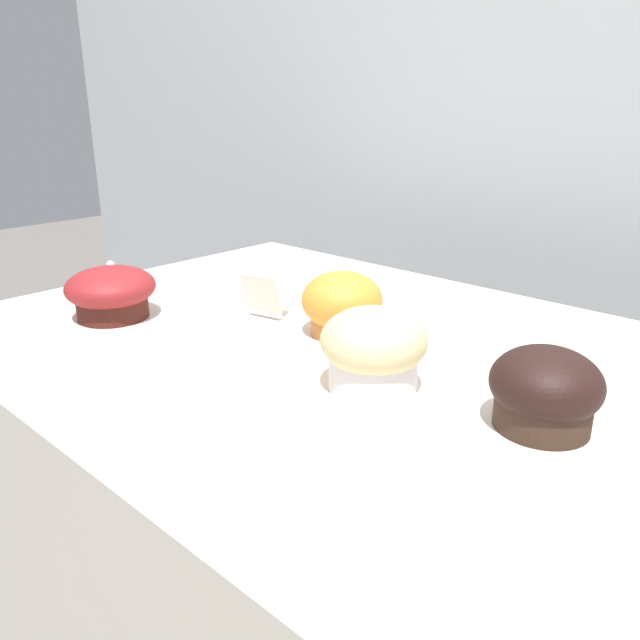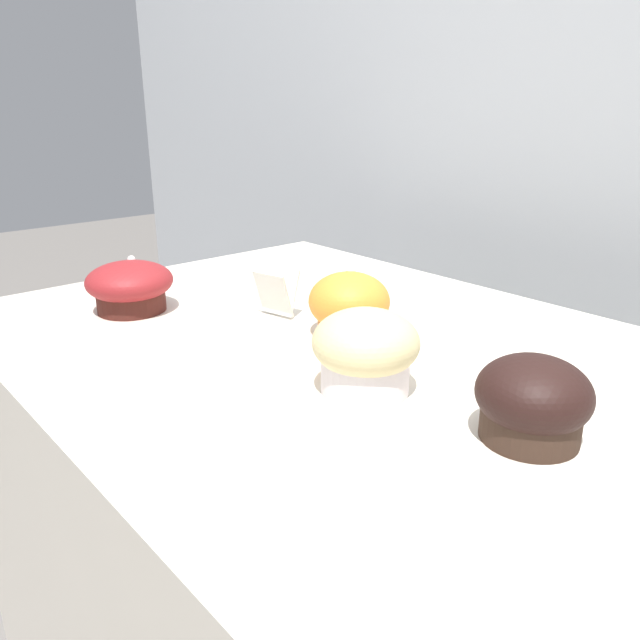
% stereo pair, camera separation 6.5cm
% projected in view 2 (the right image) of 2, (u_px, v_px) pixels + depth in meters
% --- Properties ---
extents(wall_back, '(3.20, 0.10, 1.80)m').
position_uv_depth(wall_back, '(619.00, 287.00, 1.06)').
color(wall_back, '#B2B7BC').
rests_on(wall_back, ground).
extents(muffin_front_center, '(0.10, 0.10, 0.08)m').
position_uv_depth(muffin_front_center, '(366.00, 351.00, 0.58)').
color(muffin_front_center, white).
rests_on(muffin_front_center, display_counter).
extents(muffin_back_left, '(0.11, 0.11, 0.07)m').
position_uv_depth(muffin_back_left, '(130.00, 286.00, 0.81)').
color(muffin_back_left, '#451C16').
rests_on(muffin_back_left, display_counter).
extents(muffin_back_right, '(0.09, 0.09, 0.07)m').
position_uv_depth(muffin_back_right, '(533.00, 401.00, 0.50)').
color(muffin_back_right, '#38251C').
rests_on(muffin_back_right, display_counter).
extents(muffin_front_left, '(0.10, 0.10, 0.08)m').
position_uv_depth(muffin_front_left, '(349.00, 305.00, 0.73)').
color(muffin_front_left, '#C87C3E').
rests_on(muffin_front_left, display_counter).
extents(price_card, '(0.06, 0.05, 0.06)m').
position_uv_depth(price_card, '(275.00, 293.00, 0.79)').
color(price_card, white).
rests_on(price_card, display_counter).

